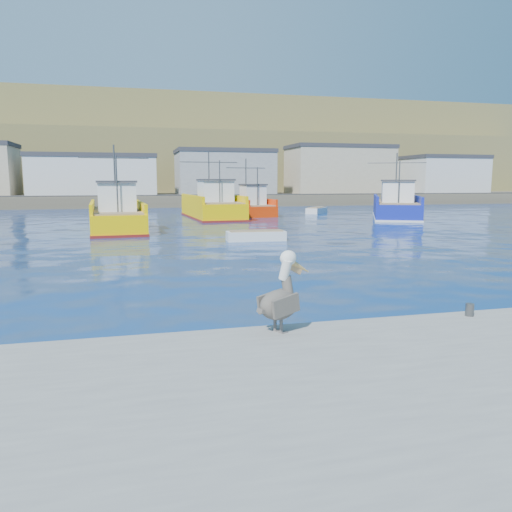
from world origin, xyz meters
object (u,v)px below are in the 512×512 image
at_px(trawler_blue, 396,207).
at_px(skiff_far, 317,211).
at_px(trawler_yellow_b, 212,207).
at_px(boat_orange, 250,206).
at_px(skiff_mid, 256,237).
at_px(trawler_yellow_a, 117,216).
at_px(pelican, 281,298).

relative_size(trawler_blue, skiff_far, 3.22).
bearing_deg(trawler_yellow_b, trawler_blue, -14.11).
relative_size(trawler_blue, boat_orange, 1.43).
height_order(trawler_blue, skiff_far, trawler_blue).
xyz_separation_m(trawler_blue, skiff_mid, (-18.48, -15.56, -0.83)).
bearing_deg(boat_orange, skiff_far, 10.26).
xyz_separation_m(boat_orange, skiff_mid, (-4.99, -22.82, -0.79)).
height_order(trawler_yellow_a, trawler_yellow_b, trawler_yellow_b).
distance_m(boat_orange, skiff_mid, 23.37).
xyz_separation_m(trawler_yellow_a, boat_orange, (13.57, 13.80, -0.00)).
xyz_separation_m(skiff_far, pelican, (-17.81, -44.49, 0.97)).
bearing_deg(trawler_yellow_a, boat_orange, 45.49).
bearing_deg(trawler_yellow_b, trawler_yellow_a, -129.25).
bearing_deg(skiff_far, trawler_blue, -59.58).
height_order(boat_orange, skiff_mid, boat_orange).
height_order(trawler_yellow_b, skiff_mid, trawler_yellow_b).
height_order(trawler_yellow_b, pelican, trawler_yellow_b).
relative_size(trawler_yellow_a, trawler_yellow_b, 0.90).
relative_size(trawler_yellow_a, skiff_far, 2.91).
distance_m(trawler_yellow_a, trawler_blue, 27.83).
bearing_deg(boat_orange, trawler_yellow_b, -148.89).
distance_m(skiff_mid, skiff_far, 27.74).
distance_m(trawler_yellow_a, trawler_yellow_b, 14.30).
relative_size(skiff_far, pelican, 2.29).
relative_size(trawler_yellow_b, trawler_blue, 1.01).
xyz_separation_m(skiff_mid, pelican, (-4.48, -20.16, 0.99)).
bearing_deg(trawler_yellow_a, trawler_yellow_b, 50.75).
bearing_deg(skiff_mid, skiff_far, 61.27).
relative_size(boat_orange, skiff_far, 2.25).
distance_m(trawler_yellow_b, boat_orange, 5.28).
xyz_separation_m(skiff_mid, skiff_far, (13.33, 24.32, 0.02)).
relative_size(trawler_yellow_a, pelican, 6.65).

